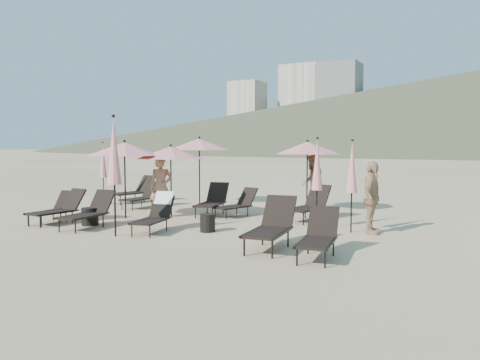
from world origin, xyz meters
The scene contains 26 objects.
ground centered at (0.00, 0.00, 0.00)m, with size 800.00×800.00×0.00m, color #D6BA8C.
hotel_skyline centered at (-93.62, 271.21, 24.18)m, with size 109.00×82.00×55.00m.
lounger_0 centered at (-4.19, -0.04, 0.43)m, with size 0.71×1.62×0.91m.
lounger_1 centered at (-4.45, 0.00, 0.39)m, with size 0.73×1.52×0.84m.
lounger_2 centered at (-2.93, -0.17, 0.44)m, with size 0.77×1.69×0.94m.
lounger_3 centered at (-1.08, 0.24, 0.45)m, with size 0.88×1.60×0.95m.
lounger_4 centered at (2.24, -0.14, 0.48)m, with size 0.91×1.86×1.03m.
lounger_5 centered at (3.36, -0.45, 0.42)m, with size 0.83×1.64×0.90m.
lounger_6 centered at (-5.69, 4.70, 0.47)m, with size 0.98×1.83×1.00m.
lounger_7 centered at (-4.40, 3.64, 0.41)m, with size 0.65×1.55×0.88m.
lounger_8 centered at (-1.36, 3.35, 0.45)m, with size 1.00×1.77×0.96m.
lounger_9 centered at (-0.53, 3.42, 0.39)m, with size 0.92×1.56×0.84m.
lounger_10 centered at (1.65, 3.72, 0.46)m, with size 0.90×1.79×0.99m.
umbrella_open_0 centered at (-3.19, 1.50, 2.03)m, with size 2.14×2.14×2.30m.
umbrella_open_1 centered at (-2.18, 2.35, 1.92)m, with size 2.02×2.02×2.18m.
umbrella_open_2 centered at (-3.18, 5.38, 2.19)m, with size 2.30×2.30×2.48m.
umbrella_open_3 centered at (0.97, 5.35, 2.06)m, with size 2.17×2.17×2.33m.
umbrella_closed_0 centered at (-1.51, -0.69, 1.98)m, with size 0.33×0.33×2.84m.
umbrella_closed_1 centered at (3.20, 2.43, 1.59)m, with size 0.27×0.27×2.28m.
umbrella_closed_2 centered at (-6.36, 3.82, 1.59)m, with size 0.27×0.27×2.29m.
umbrella_closed_3 centered at (2.32, 2.44, 1.63)m, with size 0.27×0.27×2.35m.
side_table_0 centered at (-3.23, 0.16, 0.23)m, with size 0.44×0.44×0.47m, color black.
side_table_1 centered at (0.07, 0.83, 0.22)m, with size 0.38×0.38×0.44m, color black.
beachgoer_a centered at (-2.40, 2.15, 0.90)m, with size 0.66×0.43×1.81m, color #AB7D5C.
beachgoer_b centered at (0.83, 6.21, 0.92)m, with size 0.89×0.69×1.83m, color #8C6748.
beachgoer_c centered at (3.67, 2.49, 0.87)m, with size 1.03×0.43×1.75m, color tan.
Camera 1 is at (6.23, -8.80, 2.08)m, focal length 35.00 mm.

